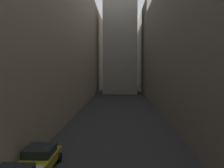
{
  "coord_description": "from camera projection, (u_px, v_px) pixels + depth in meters",
  "views": [
    {
      "loc": [
        0.47,
        8.27,
        5.97
      ],
      "look_at": [
        0.0,
        20.78,
        5.26
      ],
      "focal_mm": 42.33,
      "sensor_mm": 36.0,
      "label": 1
    }
  ],
  "objects": [
    {
      "name": "building_block_right",
      "position": [
        190.0,
        40.0,
        40.97
      ],
      "size": [
        11.12,
        108.0,
        21.04
      ],
      "primitive_type": "cube",
      "color": "#60594F",
      "rests_on": "ground"
    },
    {
      "name": "ground_plane",
      "position": [
        119.0,
        108.0,
        39.99
      ],
      "size": [
        264.0,
        264.0,
        0.0
      ],
      "primitive_type": "plane",
      "color": "#232326"
    },
    {
      "name": "parked_car_left_far",
      "position": [
        39.0,
        158.0,
        15.58
      ],
      "size": [
        1.97,
        4.05,
        1.36
      ],
      "rotation": [
        0.0,
        0.0,
        1.57
      ],
      "color": "#A59919",
      "rests_on": "ground"
    },
    {
      "name": "building_block_left",
      "position": [
        37.0,
        41.0,
        41.87
      ],
      "size": [
        14.89,
        108.0,
        20.79
      ],
      "primitive_type": "cube",
      "color": "gray",
      "rests_on": "ground"
    }
  ]
}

